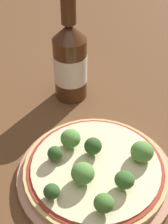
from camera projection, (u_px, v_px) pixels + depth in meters
The scene contains 12 objects.
ground_plane at pixel (88, 165), 0.52m from camera, with size 3.00×3.00×0.00m, color brown.
plate at pixel (96, 174), 0.49m from camera, with size 0.25×0.25×0.01m.
pizza at pixel (96, 168), 0.49m from camera, with size 0.22×0.22×0.01m.
broccoli_floret_0 at pixel (52, 192), 0.43m from camera, with size 0.02×0.02×0.02m.
broccoli_floret_1 at pixel (55, 154), 0.48m from camera, with size 0.02×0.02×0.03m.
broccoli_floret_2 at pixel (72, 137), 0.50m from camera, with size 0.03×0.03×0.03m.
broccoli_floret_3 at pixel (93, 146), 0.49m from camera, with size 0.03×0.03×0.03m.
broccoli_floret_4 at pixel (142, 152), 0.48m from camera, with size 0.04×0.04×0.03m.
broccoli_floret_5 at pixel (83, 173), 0.45m from camera, with size 0.03×0.03×0.03m.
broccoli_floret_6 at pixel (104, 203), 0.41m from camera, with size 0.03×0.03×0.03m.
broccoli_floret_7 at pixel (125, 180), 0.44m from camera, with size 0.03×0.03×0.03m.
beer_bottle at pixel (70, 61), 0.61m from camera, with size 0.07×0.07×0.23m.
Camera 1 is at (-0.29, -0.17, 0.40)m, focal length 50.00 mm.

